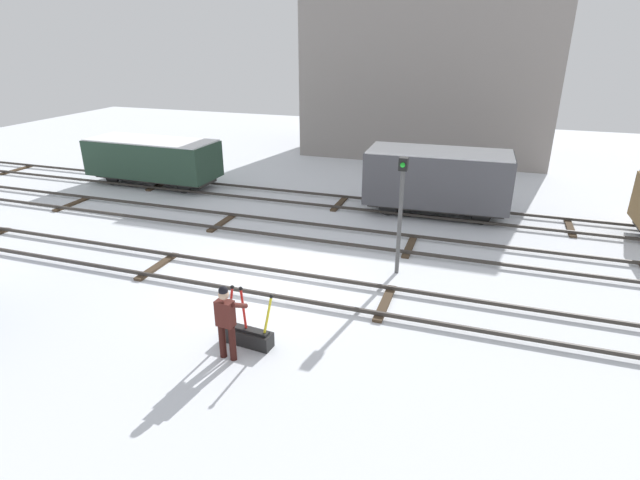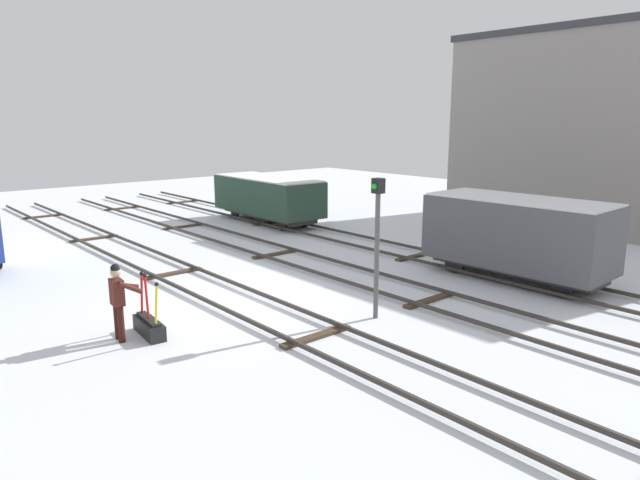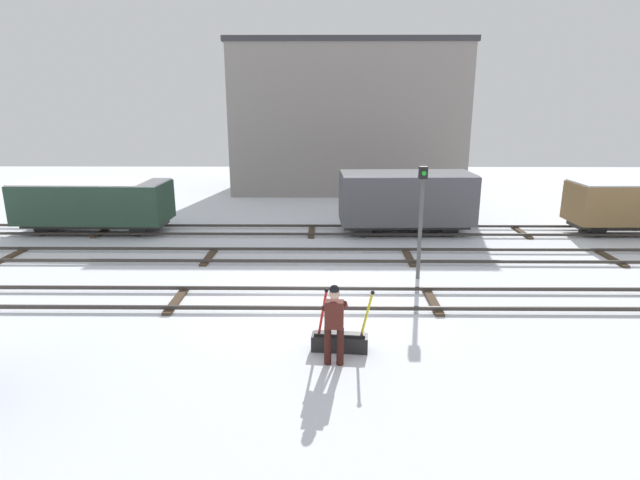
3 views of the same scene
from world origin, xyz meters
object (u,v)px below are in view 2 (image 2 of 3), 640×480
Objects in this scene: signal_post at (377,233)px; freight_car_near_switch at (268,196)px; rail_worker at (119,297)px; switch_lever_frame at (149,325)px; freight_car_back_track at (518,234)px.

signal_post is 13.75m from freight_car_near_switch.
rail_worker is at bearing -116.71° from signal_post.
rail_worker is 14.76m from freight_car_near_switch.
switch_lever_frame is 5.74m from signal_post.
signal_post is (2.70, 5.37, 1.16)m from rail_worker.
freight_car_back_track is (0.44, 5.67, -0.71)m from signal_post.
freight_car_back_track is at bearing 79.30° from switch_lever_frame.
switch_lever_frame is at bearing -45.18° from freight_car_near_switch.
freight_car_near_switch is (-12.50, 5.67, -0.90)m from signal_post.
signal_post is at bearing -96.22° from freight_car_back_track.
rail_worker is (-0.14, -0.60, 0.75)m from switch_lever_frame.
switch_lever_frame is 14.44m from freight_car_near_switch.
switch_lever_frame is 0.24× the size of freight_car_near_switch.
freight_car_near_switch is at bearing 155.61° from signal_post.
freight_car_back_track is at bearing 1.23° from freight_car_near_switch.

